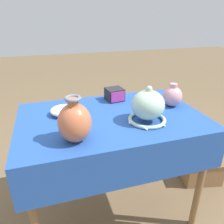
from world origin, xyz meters
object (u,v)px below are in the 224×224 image
at_px(bowl_shallow_ivory, 63,110).
at_px(jar_round_rose, 172,96).
at_px(vase_tall_bulbous, 75,122).
at_px(vase_dome_bell, 148,107).
at_px(mosaic_tile_box, 115,94).
at_px(wooden_crate, 200,166).

bearing_deg(bowl_shallow_ivory, jar_round_rose, -5.85).
bearing_deg(vase_tall_bulbous, bowl_shallow_ivory, 95.11).
xyz_separation_m(vase_tall_bulbous, bowl_shallow_ivory, (-0.03, 0.33, -0.08)).
xyz_separation_m(vase_dome_bell, mosaic_tile_box, (-0.08, 0.38, -0.05)).
bearing_deg(wooden_crate, jar_round_rose, -158.42).
height_order(vase_tall_bulbous, vase_dome_bell, vase_tall_bulbous).
bearing_deg(vase_dome_bell, bowl_shallow_ivory, 152.43).
height_order(vase_tall_bulbous, bowl_shallow_ivory, vase_tall_bulbous).
bearing_deg(jar_round_rose, vase_tall_bulbous, -159.69).
relative_size(vase_tall_bulbous, vase_dome_bell, 1.00).
xyz_separation_m(vase_dome_bell, jar_round_rose, (0.26, 0.16, -0.02)).
bearing_deg(bowl_shallow_ivory, wooden_crate, 0.02).
relative_size(vase_tall_bulbous, wooden_crate, 0.62).
relative_size(vase_dome_bell, jar_round_rose, 1.49).
height_order(jar_round_rose, wooden_crate, jar_round_rose).
distance_m(jar_round_rose, bowl_shallow_ivory, 0.72).
relative_size(jar_round_rose, wooden_crate, 0.41).
distance_m(mosaic_tile_box, jar_round_rose, 0.40).
bearing_deg(mosaic_tile_box, vase_tall_bulbous, -133.71).
distance_m(vase_tall_bulbous, bowl_shallow_ivory, 0.34).
relative_size(jar_round_rose, bowl_shallow_ivory, 0.97).
bearing_deg(vase_dome_bell, vase_tall_bulbous, -168.20).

